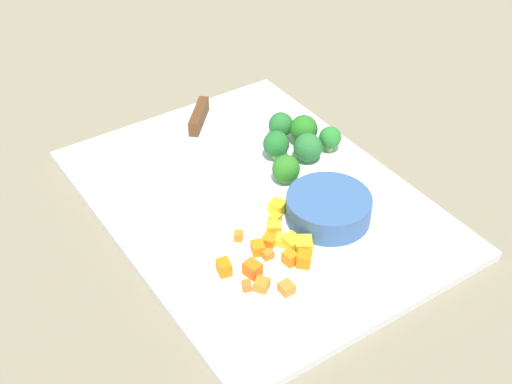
# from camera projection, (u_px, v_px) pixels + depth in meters

# --- Properties ---
(ground_plane) EXTENTS (4.00, 4.00, 0.00)m
(ground_plane) POSITION_uv_depth(u_px,v_px,m) (256.00, 205.00, 0.90)
(ground_plane) COLOR #7C735D
(cutting_board) EXTENTS (0.49, 0.37, 0.01)m
(cutting_board) POSITION_uv_depth(u_px,v_px,m) (256.00, 202.00, 0.90)
(cutting_board) COLOR white
(cutting_board) RESTS_ON ground_plane
(prep_bowl) EXTENTS (0.11, 0.11, 0.03)m
(prep_bowl) POSITION_uv_depth(u_px,v_px,m) (328.00, 208.00, 0.86)
(prep_bowl) COLOR #355890
(prep_bowl) RESTS_ON cutting_board
(chef_knife) EXTENTS (0.24, 0.22, 0.02)m
(chef_knife) POSITION_uv_depth(u_px,v_px,m) (191.00, 136.00, 0.99)
(chef_knife) COLOR silver
(chef_knife) RESTS_ON cutting_board
(carrot_dice_0) EXTENTS (0.02, 0.02, 0.02)m
(carrot_dice_0) POSITION_uv_depth(u_px,v_px,m) (304.00, 259.00, 0.80)
(carrot_dice_0) COLOR orange
(carrot_dice_0) RESTS_ON cutting_board
(carrot_dice_1) EXTENTS (0.02, 0.02, 0.01)m
(carrot_dice_1) POSITION_uv_depth(u_px,v_px,m) (258.00, 248.00, 0.81)
(carrot_dice_1) COLOR orange
(carrot_dice_1) RESTS_ON cutting_board
(carrot_dice_2) EXTENTS (0.02, 0.02, 0.02)m
(carrot_dice_2) POSITION_uv_depth(u_px,v_px,m) (253.00, 269.00, 0.78)
(carrot_dice_2) COLOR orange
(carrot_dice_2) RESTS_ON cutting_board
(carrot_dice_3) EXTENTS (0.02, 0.01, 0.01)m
(carrot_dice_3) POSITION_uv_depth(u_px,v_px,m) (287.00, 288.00, 0.76)
(carrot_dice_3) COLOR orange
(carrot_dice_3) RESTS_ON cutting_board
(carrot_dice_4) EXTENTS (0.02, 0.02, 0.02)m
(carrot_dice_4) POSITION_uv_depth(u_px,v_px,m) (224.00, 267.00, 0.79)
(carrot_dice_4) COLOR orange
(carrot_dice_4) RESTS_ON cutting_board
(carrot_dice_5) EXTENTS (0.02, 0.02, 0.01)m
(carrot_dice_5) POSITION_uv_depth(u_px,v_px,m) (262.00, 285.00, 0.77)
(carrot_dice_5) COLOR orange
(carrot_dice_5) RESTS_ON cutting_board
(carrot_dice_6) EXTENTS (0.02, 0.02, 0.02)m
(carrot_dice_6) POSITION_uv_depth(u_px,v_px,m) (290.00, 258.00, 0.80)
(carrot_dice_6) COLOR orange
(carrot_dice_6) RESTS_ON cutting_board
(carrot_dice_7) EXTENTS (0.02, 0.02, 0.01)m
(carrot_dice_7) POSITION_uv_depth(u_px,v_px,m) (239.00, 236.00, 0.83)
(carrot_dice_7) COLOR orange
(carrot_dice_7) RESTS_ON cutting_board
(carrot_dice_8) EXTENTS (0.01, 0.01, 0.01)m
(carrot_dice_8) POSITION_uv_depth(u_px,v_px,m) (268.00, 255.00, 0.81)
(carrot_dice_8) COLOR orange
(carrot_dice_8) RESTS_ON cutting_board
(carrot_dice_9) EXTENTS (0.02, 0.02, 0.01)m
(carrot_dice_9) POSITION_uv_depth(u_px,v_px,m) (269.00, 241.00, 0.82)
(carrot_dice_9) COLOR orange
(carrot_dice_9) RESTS_ON cutting_board
(carrot_dice_10) EXTENTS (0.01, 0.01, 0.01)m
(carrot_dice_10) POSITION_uv_depth(u_px,v_px,m) (247.00, 286.00, 0.77)
(carrot_dice_10) COLOR orange
(carrot_dice_10) RESTS_ON cutting_board
(pepper_dice_0) EXTENTS (0.02, 0.02, 0.01)m
(pepper_dice_0) POSITION_uv_depth(u_px,v_px,m) (275.00, 219.00, 0.85)
(pepper_dice_0) COLOR yellow
(pepper_dice_0) RESTS_ON cutting_board
(pepper_dice_1) EXTENTS (0.03, 0.03, 0.02)m
(pepper_dice_1) POSITION_uv_depth(u_px,v_px,m) (304.00, 246.00, 0.81)
(pepper_dice_1) COLOR gold
(pepper_dice_1) RESTS_ON cutting_board
(pepper_dice_2) EXTENTS (0.02, 0.02, 0.02)m
(pepper_dice_2) POSITION_uv_depth(u_px,v_px,m) (292.00, 243.00, 0.82)
(pepper_dice_2) COLOR yellow
(pepper_dice_2) RESTS_ON cutting_board
(pepper_dice_3) EXTENTS (0.02, 0.02, 0.01)m
(pepper_dice_3) POSITION_uv_depth(u_px,v_px,m) (281.00, 240.00, 0.83)
(pepper_dice_3) COLOR yellow
(pepper_dice_3) RESTS_ON cutting_board
(pepper_dice_4) EXTENTS (0.02, 0.02, 0.01)m
(pepper_dice_4) POSITION_uv_depth(u_px,v_px,m) (274.00, 228.00, 0.84)
(pepper_dice_4) COLOR yellow
(pepper_dice_4) RESTS_ON cutting_board
(pepper_dice_5) EXTENTS (0.02, 0.02, 0.02)m
(pepper_dice_5) POSITION_uv_depth(u_px,v_px,m) (278.00, 207.00, 0.87)
(pepper_dice_5) COLOR yellow
(pepper_dice_5) RESTS_ON cutting_board
(broccoli_floret_0) EXTENTS (0.04, 0.04, 0.04)m
(broccoli_floret_0) POSITION_uv_depth(u_px,v_px,m) (281.00, 125.00, 0.99)
(broccoli_floret_0) COLOR #97B35F
(broccoli_floret_0) RESTS_ON cutting_board
(broccoli_floret_1) EXTENTS (0.04, 0.04, 0.04)m
(broccoli_floret_1) POSITION_uv_depth(u_px,v_px,m) (276.00, 144.00, 0.95)
(broccoli_floret_1) COLOR #95B163
(broccoli_floret_1) RESTS_ON cutting_board
(broccoli_floret_2) EXTENTS (0.03, 0.03, 0.04)m
(broccoli_floret_2) POSITION_uv_depth(u_px,v_px,m) (330.00, 138.00, 0.97)
(broccoli_floret_2) COLOR #80B258
(broccoli_floret_2) RESTS_ON cutting_board
(broccoli_floret_3) EXTENTS (0.04, 0.04, 0.04)m
(broccoli_floret_3) POSITION_uv_depth(u_px,v_px,m) (304.00, 129.00, 0.98)
(broccoli_floret_3) COLOR #94BE5C
(broccoli_floret_3) RESTS_ON cutting_board
(broccoli_floret_4) EXTENTS (0.04, 0.04, 0.04)m
(broccoli_floret_4) POSITION_uv_depth(u_px,v_px,m) (308.00, 148.00, 0.95)
(broccoli_floret_4) COLOR #92B769
(broccoli_floret_4) RESTS_ON cutting_board
(broccoli_floret_5) EXTENTS (0.04, 0.04, 0.04)m
(broccoli_floret_5) POSITION_uv_depth(u_px,v_px,m) (286.00, 169.00, 0.91)
(broccoli_floret_5) COLOR #95B95E
(broccoli_floret_5) RESTS_ON cutting_board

